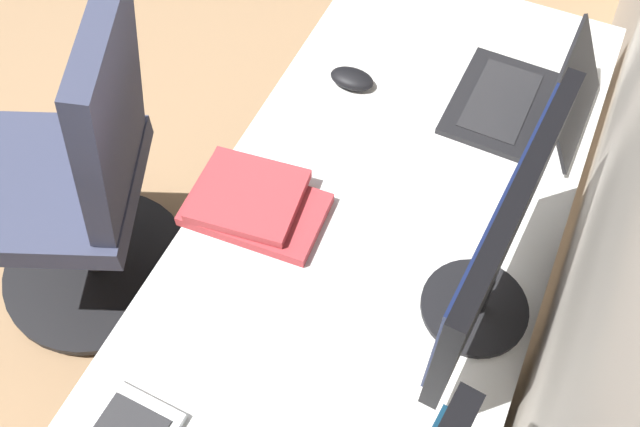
% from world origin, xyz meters
% --- Properties ---
extents(desk, '(1.89, 0.70, 0.73)m').
position_xyz_m(desk, '(0.37, 1.61, 0.66)').
color(desk, white).
rests_on(desk, ground).
extents(drawer_pedestal, '(0.40, 0.51, 0.69)m').
position_xyz_m(drawer_pedestal, '(0.48, 1.63, 0.35)').
color(drawer_pedestal, white).
rests_on(drawer_pedestal, ground).
extents(monitor_primary, '(0.51, 0.20, 0.39)m').
position_xyz_m(monitor_primary, '(0.32, 1.84, 0.96)').
color(monitor_primary, black).
rests_on(monitor_primary, desk).
extents(laptop_leftmost, '(0.29, 0.30, 0.19)m').
position_xyz_m(laptop_leftmost, '(-0.20, 1.80, 0.78)').
color(laptop_leftmost, black).
rests_on(laptop_leftmost, desk).
extents(mouse_main, '(0.06, 0.10, 0.03)m').
position_xyz_m(mouse_main, '(-0.12, 1.41, 0.75)').
color(mouse_main, black).
rests_on(mouse_main, desk).
extents(book_stack_near, '(0.21, 0.29, 0.05)m').
position_xyz_m(book_stack_near, '(0.29, 1.37, 0.75)').
color(book_stack_near, '#B2383D').
rests_on(book_stack_near, desk).
extents(office_chair, '(0.57, 0.61, 0.97)m').
position_xyz_m(office_chair, '(0.25, 0.84, 0.46)').
color(office_chair, '#383D56').
rests_on(office_chair, ground).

